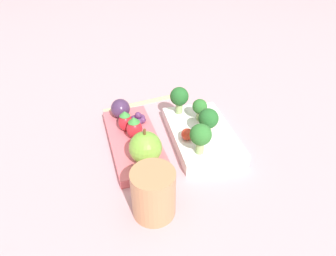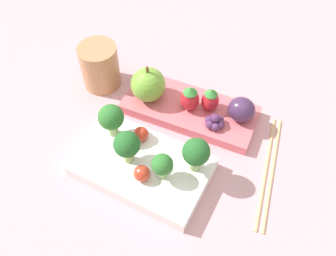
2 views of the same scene
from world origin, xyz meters
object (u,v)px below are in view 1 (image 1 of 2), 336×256
at_px(broccoli_floret_0, 200,107).
at_px(bento_box_savoury, 201,134).
at_px(broccoli_floret_1, 208,119).
at_px(broccoli_floret_2, 179,97).
at_px(drinking_cup, 154,193).
at_px(apple, 145,148).
at_px(plum, 120,108).
at_px(strawberry_1, 125,121).
at_px(chopsticks_pair, 145,102).
at_px(grape_cluster, 138,119).
at_px(bento_box_fruit, 134,141).
at_px(cherry_tomato_1, 187,134).
at_px(broccoli_floret_3, 201,136).
at_px(strawberry_0, 135,129).
at_px(cherry_tomato_0, 210,120).

bearing_deg(broccoli_floret_0, bento_box_savoury, -8.43).
height_order(bento_box_savoury, broccoli_floret_1, broccoli_floret_1).
height_order(broccoli_floret_2, drinking_cup, broccoli_floret_2).
height_order(apple, plum, apple).
distance_m(strawberry_1, chopsticks_pair, 0.15).
xyz_separation_m(broccoli_floret_0, plum, (-0.06, -0.16, -0.02)).
relative_size(bento_box_savoury, grape_cluster, 5.91).
height_order(bento_box_fruit, cherry_tomato_1, cherry_tomato_1).
relative_size(broccoli_floret_3, chopsticks_pair, 0.29).
bearing_deg(strawberry_0, broccoli_floret_1, 77.89).
bearing_deg(strawberry_1, broccoli_floret_0, 88.01).
xyz_separation_m(cherry_tomato_0, apple, (0.07, -0.15, 0.01)).
xyz_separation_m(broccoli_floret_0, strawberry_0, (0.03, -0.14, -0.01)).
height_order(apple, grape_cluster, apple).
xyz_separation_m(bento_box_fruit, chopsticks_pair, (-0.16, 0.05, -0.01)).
bearing_deg(bento_box_fruit, bento_box_savoury, 84.05).
relative_size(strawberry_0, plum, 1.07).
distance_m(drinking_cup, chopsticks_pair, 0.34).
bearing_deg(broccoli_floret_3, bento_box_fruit, -126.06).
bearing_deg(broccoli_floret_0, drinking_cup, -34.27).
bearing_deg(grape_cluster, bento_box_savoury, 61.69).
relative_size(broccoli_floret_3, drinking_cup, 0.73).
xyz_separation_m(bento_box_savoury, plum, (-0.10, -0.16, 0.03)).
bearing_deg(cherry_tomato_1, broccoli_floret_1, 94.52).
xyz_separation_m(bento_box_savoury, broccoli_floret_1, (0.02, 0.00, 0.05)).
relative_size(broccoli_floret_3, strawberry_0, 1.26).
bearing_deg(broccoli_floret_0, plum, -109.94).
bearing_deg(strawberry_0, broccoli_floret_0, 101.21).
bearing_deg(broccoli_floret_0, bento_box_fruit, -80.83).
distance_m(apple, chopsticks_pair, 0.24).
height_order(broccoli_floret_2, strawberry_1, broccoli_floret_2).
distance_m(apple, drinking_cup, 0.10).
bearing_deg(strawberry_1, broccoli_floret_3, 48.31).
xyz_separation_m(broccoli_floret_3, drinking_cup, (0.09, -0.10, -0.02)).
bearing_deg(strawberry_1, strawberry_0, 23.73).
height_order(cherry_tomato_1, apple, apple).
xyz_separation_m(apple, plum, (-0.16, -0.03, -0.01)).
xyz_separation_m(cherry_tomato_1, strawberry_1, (-0.07, -0.11, 0.00)).
bearing_deg(grape_cluster, plum, -132.08).
distance_m(strawberry_0, strawberry_1, 0.04).
xyz_separation_m(plum, chopsticks_pair, (-0.08, 0.06, -0.04)).
xyz_separation_m(bento_box_fruit, strawberry_0, (0.00, 0.00, 0.03)).
bearing_deg(broccoli_floret_2, apple, -35.83).
relative_size(cherry_tomato_0, cherry_tomato_1, 1.03).
bearing_deg(broccoli_floret_2, strawberry_1, -76.25).
bearing_deg(apple, broccoli_floret_1, 107.02).
height_order(bento_box_savoury, broccoli_floret_2, broccoli_floret_2).
height_order(broccoli_floret_2, cherry_tomato_0, broccoli_floret_2).
relative_size(broccoli_floret_1, drinking_cup, 0.72).
height_order(cherry_tomato_0, grape_cluster, cherry_tomato_0).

